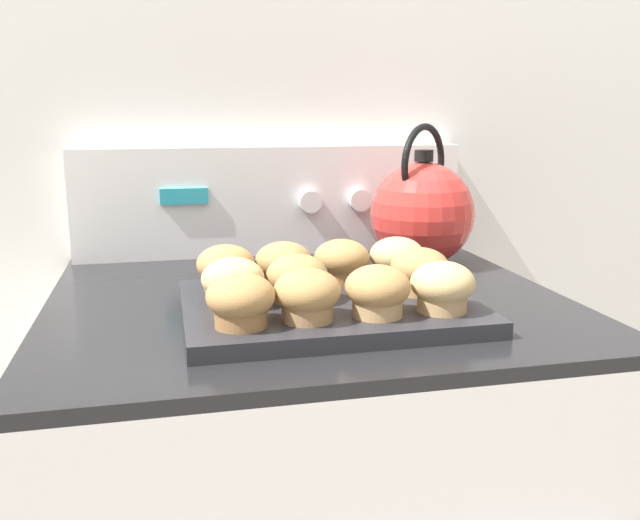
# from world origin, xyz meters

# --- Properties ---
(wall_back) EXTENTS (8.00, 0.05, 2.40)m
(wall_back) POSITION_xyz_m (0.00, 0.73, 1.20)
(wall_back) COLOR silver
(wall_back) RESTS_ON ground_plane
(control_panel) EXTENTS (0.73, 0.07, 0.20)m
(control_panel) POSITION_xyz_m (0.00, 0.67, 1.03)
(control_panel) COLOR white
(control_panel) RESTS_ON stove_range
(muffin_pan) EXTENTS (0.39, 0.30, 0.02)m
(muffin_pan) POSITION_xyz_m (0.01, 0.25, 0.94)
(muffin_pan) COLOR #28282D
(muffin_pan) RESTS_ON stove_range
(muffin_r0_c0) EXTENTS (0.08, 0.08, 0.06)m
(muffin_r0_c0) POSITION_xyz_m (-0.12, 0.16, 0.98)
(muffin_r0_c0) COLOR olive
(muffin_r0_c0) RESTS_ON muffin_pan
(muffin_r0_c1) EXTENTS (0.08, 0.08, 0.06)m
(muffin_r0_c1) POSITION_xyz_m (-0.04, 0.17, 0.98)
(muffin_r0_c1) COLOR #A37A4C
(muffin_r0_c1) RESTS_ON muffin_pan
(muffin_r0_c2) EXTENTS (0.08, 0.08, 0.06)m
(muffin_r0_c2) POSITION_xyz_m (0.05, 0.17, 0.98)
(muffin_r0_c2) COLOR tan
(muffin_r0_c2) RESTS_ON muffin_pan
(muffin_r0_c3) EXTENTS (0.08, 0.08, 0.06)m
(muffin_r0_c3) POSITION_xyz_m (0.14, 0.17, 0.98)
(muffin_r0_c3) COLOR tan
(muffin_r0_c3) RESTS_ON muffin_pan
(muffin_r1_c0) EXTENTS (0.08, 0.08, 0.06)m
(muffin_r1_c0) POSITION_xyz_m (-0.12, 0.25, 0.98)
(muffin_r1_c0) COLOR tan
(muffin_r1_c0) RESTS_ON muffin_pan
(muffin_r1_c1) EXTENTS (0.08, 0.08, 0.06)m
(muffin_r1_c1) POSITION_xyz_m (-0.03, 0.25, 0.98)
(muffin_r1_c1) COLOR tan
(muffin_r1_c1) RESTS_ON muffin_pan
(muffin_r1_c3) EXTENTS (0.08, 0.08, 0.06)m
(muffin_r1_c3) POSITION_xyz_m (0.14, 0.25, 0.98)
(muffin_r1_c3) COLOR tan
(muffin_r1_c3) RESTS_ON muffin_pan
(muffin_r2_c0) EXTENTS (0.08, 0.08, 0.06)m
(muffin_r2_c0) POSITION_xyz_m (-0.12, 0.33, 0.98)
(muffin_r2_c0) COLOR tan
(muffin_r2_c0) RESTS_ON muffin_pan
(muffin_r2_c1) EXTENTS (0.08, 0.08, 0.06)m
(muffin_r2_c1) POSITION_xyz_m (-0.04, 0.34, 0.98)
(muffin_r2_c1) COLOR tan
(muffin_r2_c1) RESTS_ON muffin_pan
(muffin_r2_c2) EXTENTS (0.08, 0.08, 0.06)m
(muffin_r2_c2) POSITION_xyz_m (0.05, 0.34, 0.98)
(muffin_r2_c2) COLOR olive
(muffin_r2_c2) RESTS_ON muffin_pan
(muffin_r2_c3) EXTENTS (0.08, 0.08, 0.06)m
(muffin_r2_c3) POSITION_xyz_m (0.14, 0.34, 0.98)
(muffin_r2_c3) COLOR tan
(muffin_r2_c3) RESTS_ON muffin_pan
(tea_kettle) EXTENTS (0.20, 0.19, 0.25)m
(tea_kettle) POSITION_xyz_m (0.24, 0.51, 1.02)
(tea_kettle) COLOR red
(tea_kettle) RESTS_ON stove_range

